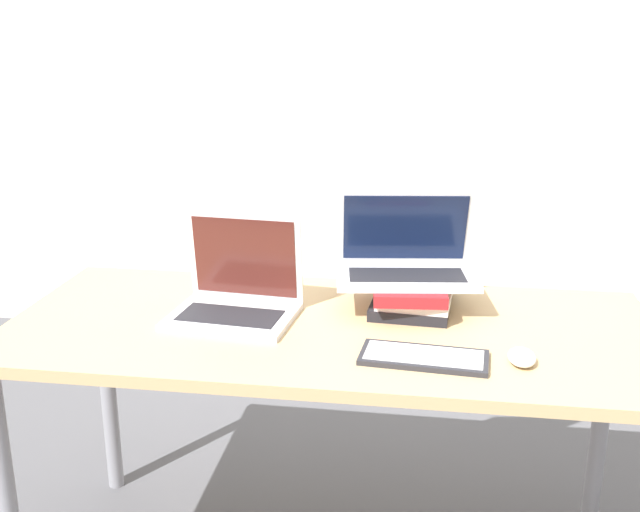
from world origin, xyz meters
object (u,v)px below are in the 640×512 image
Objects in this scene: laptop_left at (236,296)px; book_stack at (412,294)px; laptop_on_books at (406,260)px; mouse at (522,357)px; wireless_keyboard at (424,357)px.

laptop_left is 1.12× the size of book_stack.
laptop_on_books reaches higher than book_stack.
wireless_keyboard is at bearing -175.78° from mouse.
book_stack is 1.00× the size of wireless_keyboard.
wireless_keyboard is (0.49, -0.21, -0.05)m from laptop_left.
laptop_on_books is 1.33× the size of wireless_keyboard.
book_stack is 0.76× the size of laptop_on_books.
laptop_on_books reaches higher than laptop_left.
laptop_left is 0.47m from book_stack.
wireless_keyboard is at bearing -23.37° from laptop_left.
laptop_on_books is at bearing 17.48° from laptop_left.
laptop_left is 0.74m from mouse.
book_stack reaches higher than mouse.
laptop_left is at bearing -162.52° from laptop_on_books.
book_stack is 0.09m from laptop_on_books.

